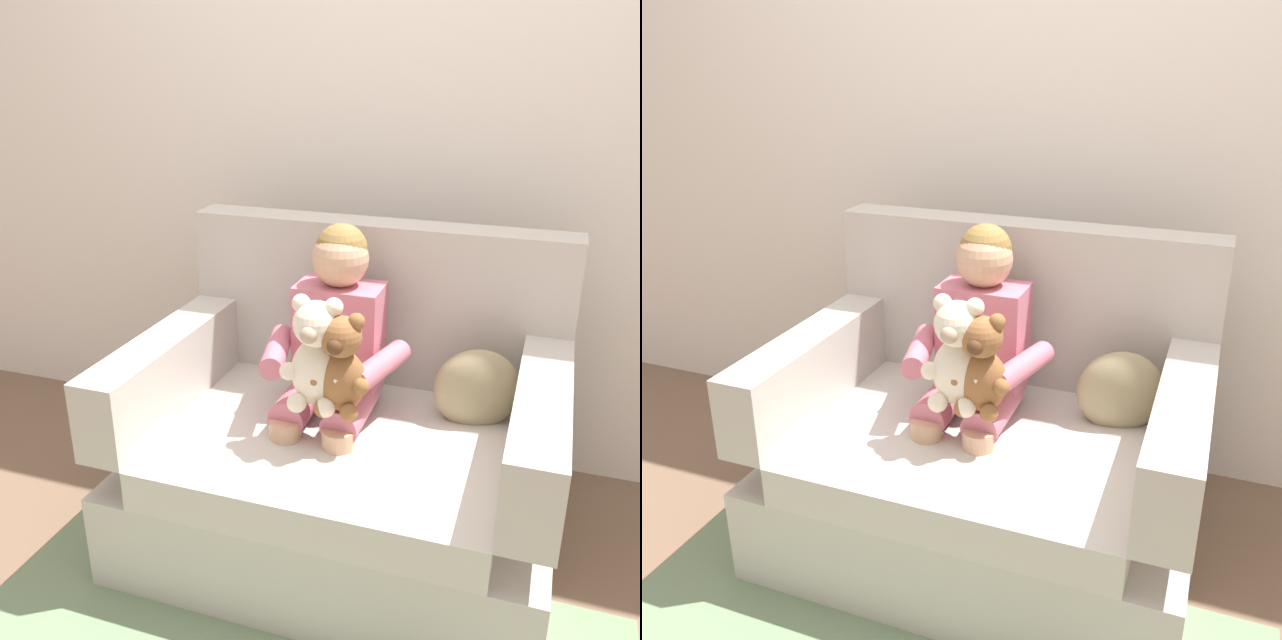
# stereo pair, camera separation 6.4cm
# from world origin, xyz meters

# --- Properties ---
(ground_plane) EXTENTS (8.00, 8.00, 0.00)m
(ground_plane) POSITION_xyz_m (0.00, 0.00, 0.00)
(ground_plane) COLOR brown
(back_wall) EXTENTS (6.00, 0.10, 2.60)m
(back_wall) POSITION_xyz_m (0.00, 0.71, 1.30)
(back_wall) COLOR silver
(back_wall) RESTS_ON ground
(armchair) EXTENTS (1.26, 0.88, 0.96)m
(armchair) POSITION_xyz_m (0.00, 0.04, 0.31)
(armchair) COLOR #BCB7AD
(armchair) RESTS_ON ground
(seated_child) EXTENTS (0.45, 0.39, 0.82)m
(seated_child) POSITION_xyz_m (-0.06, 0.07, 0.64)
(seated_child) COLOR #C66B7F
(seated_child) RESTS_ON armchair
(plush_cream) EXTENTS (0.20, 0.16, 0.33)m
(plush_cream) POSITION_xyz_m (-0.05, -0.10, 0.69)
(plush_cream) COLOR silver
(plush_cream) RESTS_ON armchair
(plush_brown) EXTENTS (0.18, 0.14, 0.30)m
(plush_brown) POSITION_xyz_m (0.03, -0.11, 0.67)
(plush_brown) COLOR brown
(plush_brown) RESTS_ON armchair
(throw_pillow) EXTENTS (0.28, 0.19, 0.26)m
(throw_pillow) POSITION_xyz_m (0.37, 0.16, 0.53)
(throw_pillow) COLOR #998C66
(throw_pillow) RESTS_ON armchair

